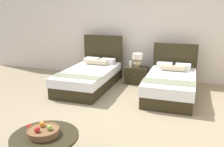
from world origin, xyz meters
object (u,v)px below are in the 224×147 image
Objects in this scene: bed_near_corner at (171,84)px; fruit_bowl at (43,131)px; vase at (130,64)px; loose_apple at (29,127)px; table_lamp at (138,59)px; bed_near_window at (90,76)px; coffee_table at (45,144)px; nightstand at (137,75)px.

bed_near_corner reaches higher than fruit_bowl.
vase reaches higher than loose_apple.
loose_apple is (-0.57, -4.00, -0.16)m from table_lamp.
bed_near_window reaches higher than table_lamp.
table_lamp is 4.08m from fruit_bowl.
table_lamp reaches higher than vase.
bed_near_corner is 12.00× the size of vase.
table_lamp is at bearing 143.00° from bed_near_corner.
bed_near_window is at bearing -144.15° from vase.
coffee_table is (-0.11, -4.02, -0.18)m from vase.
loose_apple is (-0.39, -3.94, -0.03)m from vase.
vase is at bearing -167.47° from nightstand.
bed_near_window is 3.72× the size of nightstand.
table_lamp is 0.92× the size of fruit_bowl.
fruit_bowl is (-0.13, -4.01, -0.02)m from vase.
bed_near_window is at bearing -147.34° from nightstand.
vase is (-1.16, 0.68, 0.26)m from bed_near_corner.
table_lamp is 4.05m from loose_apple.
nightstand is 0.45m from table_lamp.
bed_near_window is 1.38m from table_lamp.
coffee_table is at bearing -94.07° from table_lamp.
bed_near_corner is at bearing -36.24° from nightstand.
table_lamp is at bearing 81.88° from loose_apple.
table_lamp is 2.21× the size of vase.
bed_near_window is 2.57× the size of coffee_table.
vase is at bearing 88.11° from fruit_bowl.
table_lamp reaches higher than loose_apple.
loose_apple is (-1.55, -3.27, 0.23)m from bed_near_corner.
bed_near_window is 13.12× the size of vase.
loose_apple is (-0.57, -3.98, 0.29)m from nightstand.
loose_apple is at bearing 165.70° from fruit_bowl.
fruit_bowl is at bearing -111.18° from bed_near_corner.
nightstand is 4.07m from fruit_bowl.
vase is at bearing 88.43° from coffee_table.
vase is at bearing 35.85° from bed_near_window.
coffee_table is 0.17m from fruit_bowl.
bed_near_corner is 1.21m from nightstand.
bed_near_corner is at bearing 68.82° from fruit_bowl.
bed_near_window is 5.93× the size of table_lamp.
vase is 4.01m from fruit_bowl.
bed_near_window is 2.08m from bed_near_corner.
nightstand is 0.69× the size of coffee_table.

